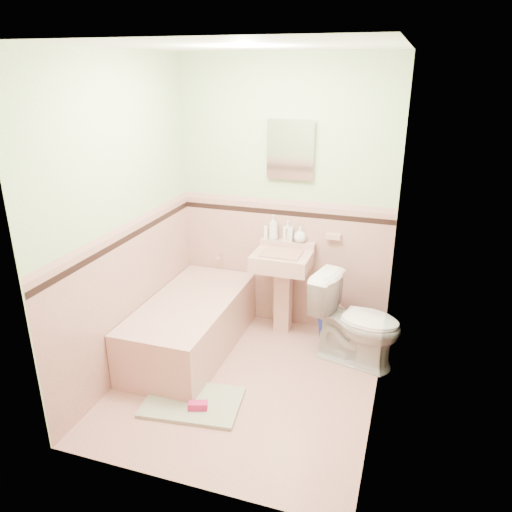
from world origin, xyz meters
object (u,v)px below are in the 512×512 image
(sink, at_px, (282,294))
(shoe, at_px, (198,406))
(soap_bottle_mid, at_px, (288,231))
(bucket, at_px, (332,330))
(soap_bottle_left, at_px, (273,227))
(medicine_cabinet, at_px, (291,150))
(bathtub, at_px, (191,326))
(toilet, at_px, (356,321))
(soap_bottle_right, at_px, (300,234))

(sink, distance_m, shoe, 1.39)
(soap_bottle_mid, height_order, bucket, soap_bottle_mid)
(soap_bottle_mid, xyz_separation_m, shoe, (-0.27, -1.50, -0.91))
(soap_bottle_left, bearing_deg, medicine_cabinet, 12.24)
(bucket, xyz_separation_m, shoe, (-0.76, -1.27, -0.08))
(medicine_cabinet, distance_m, bucket, 1.66)
(soap_bottle_mid, height_order, shoe, soap_bottle_mid)
(sink, xyz_separation_m, shoe, (-0.27, -1.32, -0.35))
(bathtub, distance_m, shoe, 0.90)
(toilet, bearing_deg, soap_bottle_right, 67.03)
(soap_bottle_left, height_order, bucket, soap_bottle_left)
(soap_bottle_mid, bearing_deg, soap_bottle_right, 0.00)
(medicine_cabinet, relative_size, soap_bottle_mid, 2.38)
(bathtub, xyz_separation_m, toilet, (1.41, 0.26, 0.16))
(bathtub, xyz_separation_m, soap_bottle_mid, (0.68, 0.71, 0.74))
(bathtub, xyz_separation_m, soap_bottle_right, (0.80, 0.71, 0.72))
(soap_bottle_left, bearing_deg, sink, -52.46)
(bucket, bearing_deg, soap_bottle_mid, 155.58)
(bathtub, relative_size, bucket, 5.60)
(sink, height_order, bucket, sink)
(soap_bottle_right, bearing_deg, sink, -122.87)
(soap_bottle_right, bearing_deg, medicine_cabinet, 165.54)
(soap_bottle_mid, relative_size, toilet, 0.25)
(sink, relative_size, bucket, 3.03)
(soap_bottle_left, distance_m, shoe, 1.77)
(bathtub, distance_m, toilet, 1.44)
(medicine_cabinet, bearing_deg, soap_bottle_right, -14.46)
(medicine_cabinet, height_order, bucket, medicine_cabinet)
(soap_bottle_mid, xyz_separation_m, toilet, (0.73, -0.45, -0.58))
(medicine_cabinet, relative_size, shoe, 3.28)
(soap_bottle_right, distance_m, bucket, 0.92)
(soap_bottle_left, distance_m, soap_bottle_mid, 0.14)
(soap_bottle_right, bearing_deg, bucket, -30.76)
(soap_bottle_right, xyz_separation_m, bucket, (0.38, -0.22, -0.81))
(toilet, bearing_deg, bucket, 59.48)
(bathtub, xyz_separation_m, sink, (0.68, 0.53, 0.18))
(bathtub, distance_m, soap_bottle_right, 1.29)
(medicine_cabinet, bearing_deg, shoe, -99.93)
(bathtub, distance_m, soap_bottle_mid, 1.23)
(bathtub, relative_size, soap_bottle_mid, 7.80)
(soap_bottle_mid, relative_size, soap_bottle_right, 1.29)
(sink, bearing_deg, soap_bottle_mid, 90.19)
(soap_bottle_mid, xyz_separation_m, bucket, (0.49, -0.22, -0.83))
(medicine_cabinet, height_order, shoe, medicine_cabinet)
(sink, xyz_separation_m, soap_bottle_mid, (-0.00, 0.18, 0.56))
(bathtub, relative_size, sink, 1.85)
(soap_bottle_right, xyz_separation_m, toilet, (0.61, -0.45, -0.56))
(soap_bottle_right, bearing_deg, bathtub, -138.28)
(soap_bottle_left, bearing_deg, bathtub, -127.34)
(bucket, bearing_deg, soap_bottle_left, 160.46)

